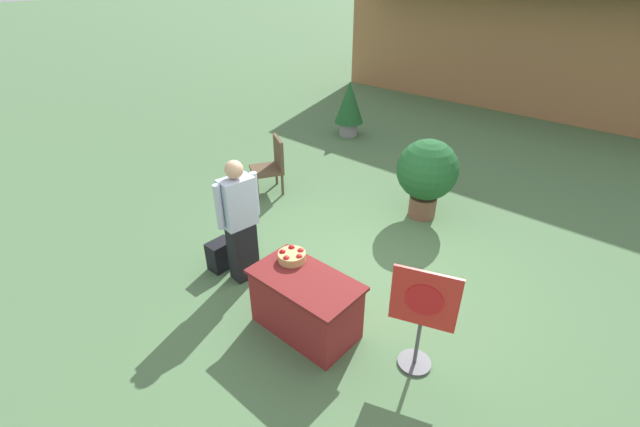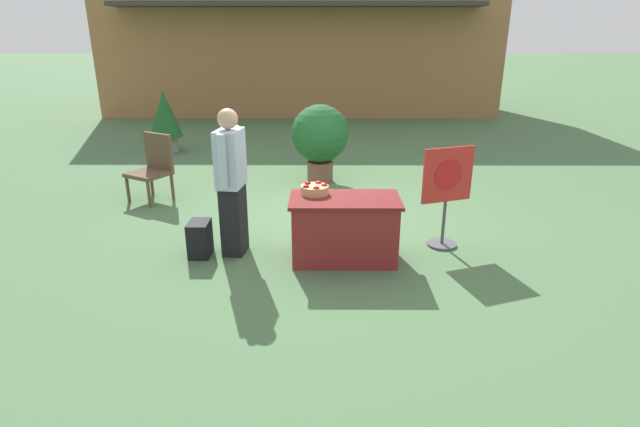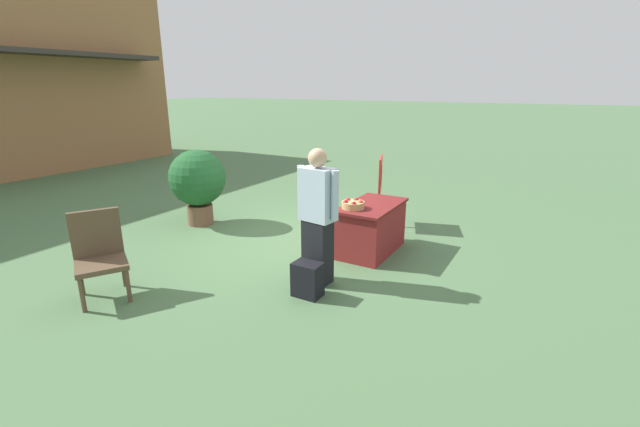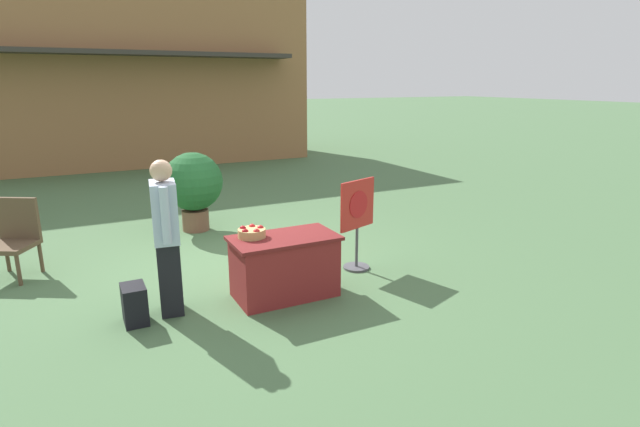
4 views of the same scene
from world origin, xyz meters
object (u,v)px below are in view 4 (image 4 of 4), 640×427
Objects in this scene: apple_basket at (252,232)px; backpack at (135,304)px; person_visitor at (166,237)px; potted_plant_near_left at (193,184)px; poster_board at (357,220)px; patio_chair at (14,235)px; display_table at (285,266)px.

backpack is (-1.35, -0.07, -0.59)m from apple_basket.
potted_plant_near_left is (1.00, 3.05, -0.07)m from person_visitor.
person_visitor is 1.38× the size of poster_board.
apple_basket is at bearing -101.27° from poster_board.
apple_basket is 3.29m from patio_chair.
patio_chair is at bearing 135.54° from person_visitor.
patio_chair reaches higher than apple_basket.
patio_chair is at bearing 142.59° from display_table.
display_table is 0.93× the size of potted_plant_near_left.
person_visitor is 3.21m from potted_plant_near_left.
person_visitor reaches higher than potted_plant_near_left.
backpack is (-0.40, -0.09, -0.67)m from person_visitor.
person_visitor reaches higher than patio_chair.
backpack is (-1.70, 0.08, -0.16)m from display_table.
person_visitor is at bearing -108.13° from potted_plant_near_left.
apple_basket is 1.60m from poster_board.
display_table is at bearing -2.68° from backpack.
display_table is 3.86× the size of apple_basket.
display_table is 3.27m from potted_plant_near_left.
potted_plant_near_left is (0.04, 3.08, 0.01)m from apple_basket.
patio_chair is (-2.90, 2.21, 0.18)m from display_table.
poster_board is (2.53, 0.21, -0.18)m from person_visitor.
person_visitor reaches higher than backpack.
display_table is at bearing -92.51° from poster_board.
apple_basket is at bearing 6.07° from person_visitor.
backpack is at bearing -177.12° from apple_basket.
patio_chair is at bearing 119.28° from backpack.
person_visitor is at bearing 172.45° from display_table.
poster_board is 4.52m from patio_chair.
patio_chair reaches higher than backpack.
person_visitor is (-1.30, 0.17, 0.50)m from display_table.
potted_plant_near_left is at bearing 95.31° from display_table.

